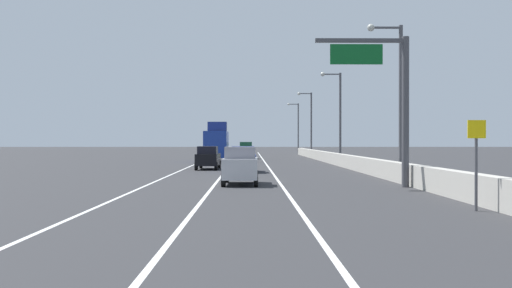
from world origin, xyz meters
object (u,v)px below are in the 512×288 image
at_px(overhead_sign_gantry, 391,92).
at_px(car_green_3, 246,150).
at_px(speed_advisory_sign, 476,158).
at_px(lamp_post_right_second, 396,89).
at_px(lamp_post_right_third, 338,110).
at_px(lamp_post_right_fifth, 297,124).
at_px(car_silver_2, 241,166).
at_px(car_black_1, 208,158).
at_px(car_blue_0, 243,159).
at_px(lamp_post_right_fourth, 309,119).
at_px(box_truck, 217,143).

xyz_separation_m(overhead_sign_gantry, car_green_3, (-7.51, 48.04, -3.66)).
distance_m(speed_advisory_sign, lamp_post_right_second, 17.12).
distance_m(lamp_post_right_third, lamp_post_right_fifth, 51.88).
bearing_deg(car_silver_2, car_black_1, 99.45).
distance_m(speed_advisory_sign, car_blue_0, 26.38).
xyz_separation_m(speed_advisory_sign, car_green_3, (-7.95, 58.42, -0.70)).
bearing_deg(lamp_post_right_fifth, overhead_sign_gantry, -91.22).
xyz_separation_m(lamp_post_right_fourth, car_blue_0, (-9.10, -43.41, -4.44)).
height_order(lamp_post_right_fifth, car_blue_0, lamp_post_right_fifth).
xyz_separation_m(speed_advisory_sign, car_silver_2, (-7.94, 12.29, -0.77)).
bearing_deg(overhead_sign_gantry, speed_advisory_sign, -87.56).
bearing_deg(speed_advisory_sign, lamp_post_right_third, 87.94).
bearing_deg(lamp_post_right_fifth, box_truck, -104.79).
bearing_deg(lamp_post_right_third, lamp_post_right_fifth, 90.20).
height_order(lamp_post_right_second, car_blue_0, lamp_post_right_second).
height_order(overhead_sign_gantry, lamp_post_right_fifth, lamp_post_right_fifth).
relative_size(lamp_post_right_fourth, car_blue_0, 2.15).
bearing_deg(speed_advisory_sign, lamp_post_right_fourth, 89.02).
relative_size(lamp_post_right_fourth, lamp_post_right_fifth, 1.00).
distance_m(overhead_sign_gantry, speed_advisory_sign, 10.81).
xyz_separation_m(lamp_post_right_fifth, box_truck, (-12.42, -47.05, -3.37)).
distance_m(car_blue_0, car_black_1, 5.23).
distance_m(speed_advisory_sign, lamp_post_right_third, 42.80).
distance_m(car_green_3, box_truck, 11.45).
distance_m(lamp_post_right_second, lamp_post_right_third, 25.94).
distance_m(lamp_post_right_third, lamp_post_right_fourth, 25.94).
bearing_deg(overhead_sign_gantry, car_blue_0, 116.86).
relative_size(lamp_post_right_second, lamp_post_right_fifth, 1.00).
distance_m(car_black_1, box_truck, 17.97).
height_order(lamp_post_right_second, lamp_post_right_fourth, same).
xyz_separation_m(lamp_post_right_third, car_black_1, (-12.34, -13.11, -4.46)).
relative_size(car_green_3, box_truck, 0.50).
xyz_separation_m(speed_advisory_sign, car_blue_0, (-7.92, 25.15, -0.81)).
relative_size(overhead_sign_gantry, lamp_post_right_fifth, 0.81).
distance_m(car_blue_0, car_silver_2, 12.86).
bearing_deg(speed_advisory_sign, lamp_post_right_second, 85.42).
bearing_deg(car_blue_0, lamp_post_right_second, -42.45).
xyz_separation_m(speed_advisory_sign, box_truck, (-11.07, 47.45, 0.26)).
bearing_deg(overhead_sign_gantry, lamp_post_right_fourth, 88.41).
height_order(lamp_post_right_second, car_silver_2, lamp_post_right_second).
relative_size(lamp_post_right_fifth, box_truck, 1.09).
xyz_separation_m(lamp_post_right_second, car_blue_0, (-9.26, 8.47, -4.44)).
bearing_deg(lamp_post_right_fourth, car_silver_2, -99.20).
xyz_separation_m(overhead_sign_gantry, lamp_post_right_fifth, (1.79, 84.12, 0.67)).
bearing_deg(speed_advisory_sign, overhead_sign_gantry, 92.44).
bearing_deg(car_silver_2, overhead_sign_gantry, -14.30).
xyz_separation_m(lamp_post_right_third, car_green_3, (-9.48, 15.80, -4.33)).
xyz_separation_m(car_black_1, box_truck, (-0.26, 17.94, 1.09)).
bearing_deg(lamp_post_right_second, car_black_1, 133.43).
relative_size(lamp_post_right_fifth, car_silver_2, 2.18).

